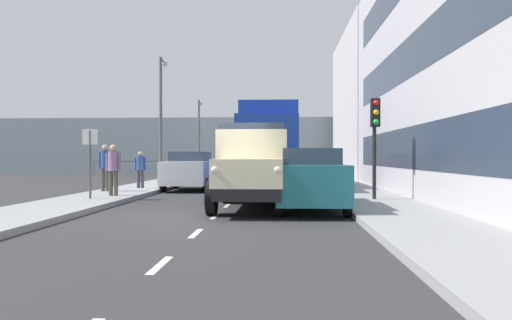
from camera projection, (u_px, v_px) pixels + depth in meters
name	position (u px, v px, depth m)	size (l,w,h in m)	color
ground_plane	(243.00, 191.00, 20.60)	(80.00, 80.00, 0.00)	#2D2D30
sidewalk_left	(351.00, 190.00, 20.34)	(2.49, 37.54, 0.15)	gray
sidewalk_right	(138.00, 189.00, 20.86)	(2.49, 37.54, 0.15)	gray
road_centreline_markings	(241.00, 193.00, 19.54)	(0.12, 32.38, 0.01)	silver
building_far_block	(407.00, 106.00, 32.68)	(8.78, 12.95, 10.03)	#B7B2B7
sea_horizon	(263.00, 145.00, 42.32)	(80.00, 0.80, 5.00)	#84939E
seawall_railing	(262.00, 164.00, 38.74)	(28.08, 0.08, 1.20)	#4C5156
truck_vintage_cream	(252.00, 168.00, 13.44)	(2.17, 5.64, 2.43)	black
lorry_cargo_blue	(269.00, 144.00, 21.52)	(2.58, 8.20, 3.87)	#193899
car_teal_kerbside_near	(310.00, 179.00, 13.19)	(1.90, 4.44, 1.72)	#1E6670
car_grey_kerbside_1	(301.00, 172.00, 19.07)	(1.75, 4.22, 1.72)	slate
car_black_kerbside_2	(297.00, 169.00, 24.36)	(1.79, 4.42, 1.72)	black
car_maroon_kerbside_3	(294.00, 166.00, 30.63)	(1.82, 4.30, 1.72)	maroon
car_white_oppositeside_0	(190.00, 170.00, 21.28)	(1.97, 3.98, 1.72)	white
pedestrian_by_lamp	(113.00, 165.00, 16.49)	(0.53, 0.34, 1.77)	#4C473D
pedestrian_couple_a	(105.00, 164.00, 18.70)	(0.53, 0.34, 1.83)	#4C473D
pedestrian_strolling	(140.00, 167.00, 20.61)	(0.53, 0.34, 1.58)	#383342
traffic_light_near	(375.00, 126.00, 15.09)	(0.28, 0.41, 3.20)	black
lamp_post_promenade	(161.00, 108.00, 25.07)	(0.32, 1.14, 6.59)	#59595B
lamp_post_far	(199.00, 130.00, 35.15)	(0.32, 1.14, 5.54)	#59595B
street_sign	(90.00, 151.00, 15.35)	(0.50, 0.07, 2.25)	#4C4C4C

